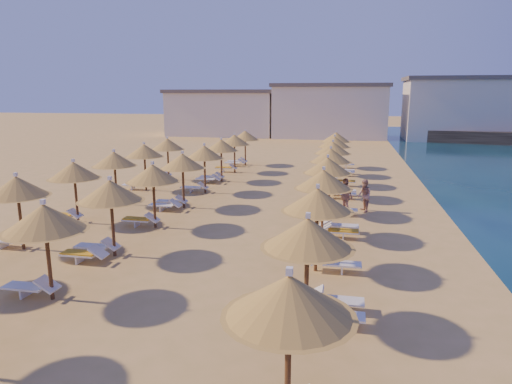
% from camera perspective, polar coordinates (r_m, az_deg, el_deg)
% --- Properties ---
extents(ground, '(220.00, 220.00, 0.00)m').
position_cam_1_polar(ground, '(18.96, -4.12, -6.30)').
color(ground, tan).
rests_on(ground, ground).
extents(hotel_blocks, '(48.25, 9.51, 8.10)m').
position_cam_1_polar(hotel_blocks, '(64.27, 10.89, 9.98)').
color(hotel_blocks, beige).
rests_on(hotel_blocks, ground).
extents(parasol_row_east, '(2.46, 36.48, 3.06)m').
position_cam_1_polar(parasol_row_east, '(20.98, 8.71, 2.37)').
color(parasol_row_east, brown).
rests_on(parasol_row_east, ground).
extents(parasol_row_west, '(2.46, 36.48, 3.06)m').
position_cam_1_polar(parasol_row_west, '(22.60, -10.83, 3.00)').
color(parasol_row_west, brown).
rests_on(parasol_row_west, ground).
extents(parasol_row_inland, '(2.46, 21.36, 3.06)m').
position_cam_1_polar(parasol_row_inland, '(24.33, -19.40, 3.17)').
color(parasol_row_inland, brown).
rests_on(parasol_row_inland, ground).
extents(loungers, '(14.57, 34.57, 0.66)m').
position_cam_1_polar(loungers, '(22.19, -5.23, -2.63)').
color(loungers, white).
rests_on(loungers, ground).
extents(beachgoer_b, '(0.87, 0.98, 1.69)m').
position_cam_1_polar(beachgoer_b, '(24.19, 13.37, -0.45)').
color(beachgoer_b, tan).
rests_on(beachgoer_b, ground).
extents(beachgoer_c, '(1.02, 1.14, 1.85)m').
position_cam_1_polar(beachgoer_c, '(23.47, 11.07, -0.52)').
color(beachgoer_c, tan).
rests_on(beachgoer_c, ground).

